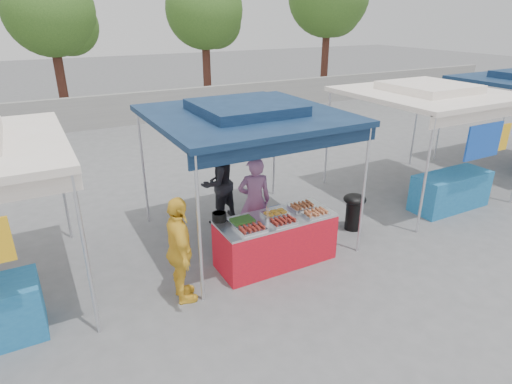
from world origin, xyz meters
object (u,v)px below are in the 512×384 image
wok_burner (354,209)px  vendor_table (276,240)px  customer_person (180,251)px  cooking_pot (219,217)px  vendor_woman (254,201)px  helper_man (217,183)px

wok_burner → vendor_table: bearing=172.9°
customer_person → cooking_pot: bearing=-48.6°
wok_burner → vendor_woman: vendor_woman is taller
vendor_table → customer_person: customer_person is taller
customer_person → helper_man: bearing=-27.5°
helper_man → customer_person: size_ratio=1.02×
helper_man → vendor_table: bearing=74.0°
vendor_woman → helper_man: size_ratio=0.99×
wok_burner → helper_man: helper_man is taller
vendor_table → wok_burner: 2.01m
helper_man → customer_person: 2.65m
vendor_table → vendor_woman: 0.90m
helper_man → cooking_pot: bearing=45.1°
vendor_woman → customer_person: 2.05m
vendor_woman → helper_man: helper_man is taller
vendor_table → customer_person: size_ratio=1.21×
vendor_table → helper_man: bearing=96.5°
vendor_table → wok_burner: size_ratio=2.68×
vendor_table → helper_man: (-0.22, 1.93, 0.42)m
vendor_table → cooking_pot: 1.06m
wok_burner → cooking_pot: bearing=163.2°
vendor_woman → customer_person: vendor_woman is taller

